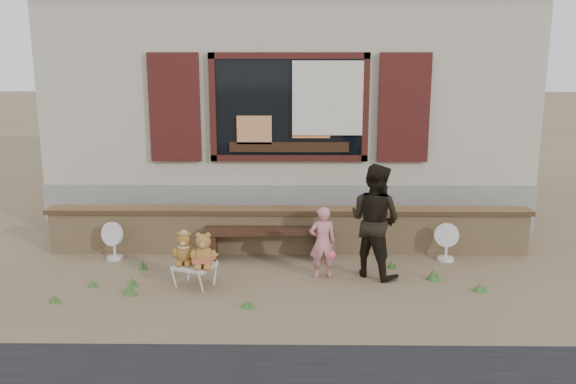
{
  "coord_description": "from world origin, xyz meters",
  "views": [
    {
      "loc": [
        0.1,
        -7.65,
        2.88
      ],
      "look_at": [
        0.0,
        0.6,
        1.0
      ],
      "focal_mm": 38.0,
      "sensor_mm": 36.0,
      "label": 1
    }
  ],
  "objects_px": {
    "bench": "(265,236)",
    "child": "(323,242)",
    "folding_chair": "(195,267)",
    "teddy_bear_left": "(184,247)",
    "adult": "(375,220)",
    "teddy_bear_right": "(203,249)"
  },
  "relations": [
    {
      "from": "teddy_bear_right",
      "to": "child",
      "type": "height_order",
      "value": "child"
    },
    {
      "from": "bench",
      "to": "adult",
      "type": "xyz_separation_m",
      "value": [
        1.47,
        -0.69,
        0.43
      ]
    },
    {
      "from": "bench",
      "to": "adult",
      "type": "bearing_deg",
      "value": -28.89
    },
    {
      "from": "bench",
      "to": "folding_chair",
      "type": "bearing_deg",
      "value": -130.74
    },
    {
      "from": "adult",
      "to": "teddy_bear_right",
      "type": "bearing_deg",
      "value": 51.85
    },
    {
      "from": "adult",
      "to": "child",
      "type": "bearing_deg",
      "value": 46.75
    },
    {
      "from": "teddy_bear_left",
      "to": "child",
      "type": "bearing_deg",
      "value": 31.71
    },
    {
      "from": "folding_chair",
      "to": "child",
      "type": "xyz_separation_m",
      "value": [
        1.63,
        0.34,
        0.22
      ]
    },
    {
      "from": "bench",
      "to": "teddy_bear_right",
      "type": "height_order",
      "value": "teddy_bear_right"
    },
    {
      "from": "folding_chair",
      "to": "adult",
      "type": "relative_size",
      "value": 0.39
    },
    {
      "from": "folding_chair",
      "to": "adult",
      "type": "bearing_deg",
      "value": 32.94
    },
    {
      "from": "folding_chair",
      "to": "teddy_bear_right",
      "type": "height_order",
      "value": "teddy_bear_right"
    },
    {
      "from": "folding_chair",
      "to": "teddy_bear_left",
      "type": "distance_m",
      "value": 0.28
    },
    {
      "from": "child",
      "to": "adult",
      "type": "relative_size",
      "value": 0.64
    },
    {
      "from": "adult",
      "to": "teddy_bear_left",
      "type": "bearing_deg",
      "value": 48.13
    },
    {
      "from": "teddy_bear_right",
      "to": "child",
      "type": "relative_size",
      "value": 0.47
    },
    {
      "from": "bench",
      "to": "child",
      "type": "bearing_deg",
      "value": -48.42
    },
    {
      "from": "folding_chair",
      "to": "teddy_bear_left",
      "type": "height_order",
      "value": "teddy_bear_left"
    },
    {
      "from": "folding_chair",
      "to": "teddy_bear_right",
      "type": "xyz_separation_m",
      "value": [
        0.13,
        -0.05,
        0.25
      ]
    },
    {
      "from": "folding_chair",
      "to": "child",
      "type": "height_order",
      "value": "child"
    },
    {
      "from": "folding_chair",
      "to": "adult",
      "type": "height_order",
      "value": "adult"
    },
    {
      "from": "teddy_bear_left",
      "to": "teddy_bear_right",
      "type": "bearing_deg",
      "value": 0.0
    }
  ]
}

